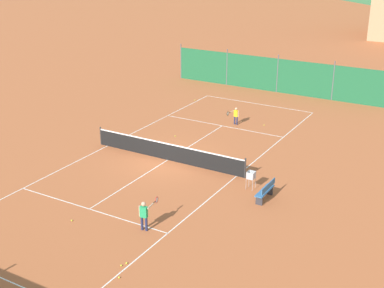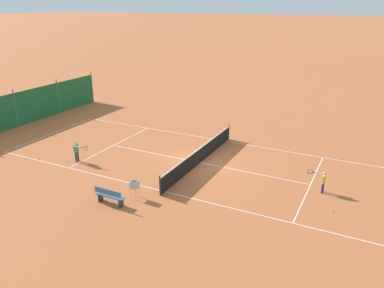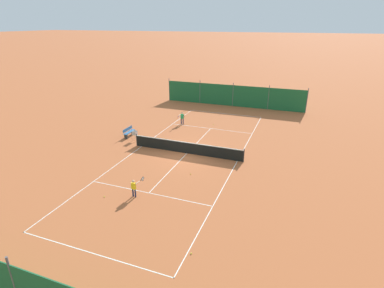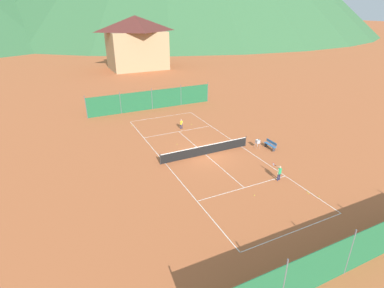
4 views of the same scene
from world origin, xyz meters
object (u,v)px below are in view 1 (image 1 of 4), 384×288
at_px(player_near_baseline, 145,213).
at_px(tennis_ball_by_net_left, 121,265).
at_px(player_far_baseline, 235,115).
at_px(tennis_ball_far_corner, 195,100).
at_px(tennis_ball_alley_right, 264,125).
at_px(ball_hopper, 251,176).
at_px(tennis_net, 168,151).
at_px(tennis_ball_mid_court, 72,221).
at_px(courtside_bench, 266,191).
at_px(tennis_ball_alley_left, 126,263).
at_px(tennis_ball_by_net_right, 119,277).
at_px(tennis_ball_near_corner, 175,136).

height_order(player_near_baseline, tennis_ball_by_net_left, player_near_baseline).
distance_m(player_far_baseline, tennis_ball_far_corner, 5.96).
distance_m(tennis_ball_alley_right, ball_hopper, 9.28).
distance_m(tennis_net, tennis_ball_alley_right, 8.11).
distance_m(tennis_net, tennis_ball_mid_court, 7.62).
bearing_deg(ball_hopper, tennis_ball_by_net_left, -99.77).
bearing_deg(tennis_ball_alley_right, courtside_bench, -66.65).
relative_size(tennis_ball_by_net_left, tennis_ball_alley_left, 1.00).
xyz_separation_m(tennis_ball_far_corner, tennis_ball_mid_court, (4.36, -17.97, 0.00)).
bearing_deg(courtside_bench, tennis_ball_far_corner, 131.47).
height_order(player_far_baseline, tennis_ball_by_net_left, player_far_baseline).
xyz_separation_m(player_near_baseline, courtside_bench, (3.20, 4.95, -0.30)).
bearing_deg(tennis_ball_far_corner, courtside_bench, -48.53).
height_order(tennis_net, tennis_ball_far_corner, tennis_net).
distance_m(tennis_ball_alley_left, courtside_bench, 7.70).
bearing_deg(tennis_ball_alley_left, courtside_bench, 71.95).
distance_m(tennis_ball_alley_right, courtside_bench, 10.28).
distance_m(tennis_ball_by_net_left, tennis_ball_alley_left, 0.23).
relative_size(tennis_ball_mid_court, courtside_bench, 0.04).
distance_m(player_far_baseline, tennis_ball_by_net_right, 17.25).
height_order(tennis_ball_far_corner, tennis_ball_mid_court, same).
bearing_deg(ball_hopper, player_near_baseline, -110.95).
height_order(tennis_ball_far_corner, courtside_bench, courtside_bench).
bearing_deg(tennis_ball_by_net_left, player_far_baseline, 101.45).
xyz_separation_m(tennis_net, player_far_baseline, (0.60, 7.02, 0.16)).
xyz_separation_m(tennis_net, tennis_ball_by_net_right, (4.27, -9.82, -0.47)).
relative_size(tennis_net, tennis_ball_near_corner, 139.09).
relative_size(tennis_ball_near_corner, ball_hopper, 0.07).
distance_m(tennis_ball_far_corner, ball_hopper, 14.86).
height_order(tennis_ball_by_net_left, tennis_ball_alley_right, same).
relative_size(tennis_ball_mid_court, tennis_ball_alley_right, 1.00).
relative_size(tennis_ball_by_net_left, ball_hopper, 0.07).
distance_m(tennis_ball_mid_court, ball_hopper, 8.47).
xyz_separation_m(player_far_baseline, tennis_ball_by_net_left, (3.28, -16.21, -0.63)).
bearing_deg(tennis_ball_far_corner, ball_hopper, -49.79).
height_order(tennis_ball_by_net_right, ball_hopper, ball_hopper).
bearing_deg(tennis_ball_mid_court, tennis_net, 90.53).
height_order(tennis_net, tennis_ball_alley_left, tennis_net).
xyz_separation_m(tennis_ball_alley_right, tennis_ball_near_corner, (-3.83, -4.53, 0.00)).
relative_size(tennis_ball_by_net_left, courtside_bench, 0.04).
height_order(player_near_baseline, tennis_ball_near_corner, player_near_baseline).
distance_m(player_near_baseline, tennis_ball_far_corner, 18.55).
bearing_deg(tennis_ball_alley_left, tennis_ball_by_net_right, -70.04).
height_order(player_far_baseline, tennis_ball_mid_court, player_far_baseline).
height_order(tennis_net, ball_hopper, tennis_net).
relative_size(player_far_baseline, tennis_ball_far_corner, 17.08).
height_order(tennis_ball_by_net_left, ball_hopper, ball_hopper).
bearing_deg(player_near_baseline, tennis_ball_by_net_right, -70.64).
xyz_separation_m(player_near_baseline, tennis_ball_mid_court, (-3.07, -0.99, -0.72)).
bearing_deg(courtside_bench, tennis_ball_alley_right, 113.35).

